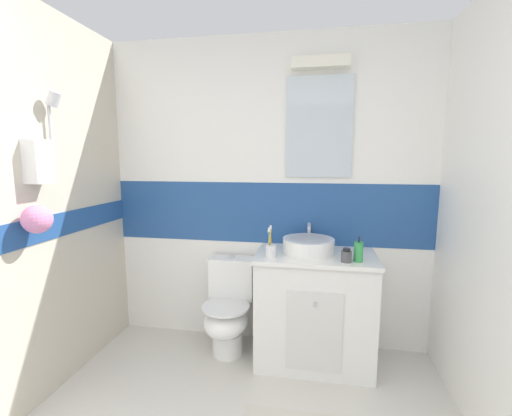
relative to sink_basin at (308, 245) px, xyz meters
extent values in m
cube|color=white|center=(-0.35, 0.30, -0.48)|extent=(3.20, 0.10, 0.85)
cube|color=#234C8C|center=(-0.35, 0.29, 0.19)|extent=(3.20, 0.10, 0.50)
cube|color=white|center=(-0.35, 0.30, 1.02)|extent=(3.20, 0.10, 1.15)
cube|color=silver|center=(0.06, 0.23, 0.87)|extent=(0.50, 0.02, 0.76)
cube|color=white|center=(0.06, 0.20, 1.34)|extent=(0.43, 0.10, 0.08)
cube|color=white|center=(-1.60, -0.68, 0.62)|extent=(0.10, 0.14, 0.26)
cylinder|color=silver|center=(-1.62, -0.54, 0.81)|extent=(0.02, 0.02, 0.39)
cylinder|color=silver|center=(-1.58, -0.54, 1.00)|extent=(0.10, 0.07, 0.11)
sphere|color=pink|center=(-1.54, -0.79, 0.29)|extent=(0.17, 0.17, 0.17)
cube|color=white|center=(0.06, -0.01, -0.50)|extent=(0.85, 0.51, 0.82)
cube|color=white|center=(0.06, -0.02, -0.07)|extent=(0.87, 0.53, 0.03)
cube|color=silver|center=(0.06, -0.27, -0.54)|extent=(0.38, 0.01, 0.57)
cylinder|color=silver|center=(0.06, -0.28, -0.33)|extent=(0.02, 0.02, 0.03)
cylinder|color=white|center=(0.00, 0.00, 0.00)|extent=(0.38, 0.38, 0.11)
cylinder|color=#B3B3B8|center=(0.00, 0.00, 0.04)|extent=(0.31, 0.31, 0.01)
cylinder|color=silver|center=(0.00, 0.22, 0.03)|extent=(0.03, 0.03, 0.18)
cylinder|color=silver|center=(0.00, 0.11, 0.12)|extent=(0.02, 0.17, 0.02)
cylinder|color=white|center=(-0.62, -0.03, -0.82)|extent=(0.24, 0.24, 0.18)
ellipsoid|color=white|center=(-0.62, -0.07, -0.62)|extent=(0.34, 0.42, 0.22)
cylinder|color=white|center=(-0.62, -0.07, -0.50)|extent=(0.37, 0.37, 0.02)
cube|color=white|center=(-0.62, 0.14, -0.34)|extent=(0.36, 0.17, 0.34)
cylinder|color=silver|center=(-0.62, 0.14, -0.16)|extent=(0.04, 0.04, 0.02)
cylinder|color=white|center=(-0.26, -0.16, -0.02)|extent=(0.07, 0.07, 0.09)
cylinder|color=#338CD8|center=(-0.27, -0.15, 0.05)|extent=(0.03, 0.03, 0.17)
cube|color=white|center=(-0.27, -0.15, 0.14)|extent=(0.02, 0.02, 0.03)
cylinder|color=gold|center=(-0.26, -0.14, 0.06)|extent=(0.02, 0.01, 0.19)
cube|color=white|center=(-0.26, -0.14, 0.15)|extent=(0.01, 0.02, 0.03)
cylinder|color=gold|center=(-0.27, -0.16, 0.05)|extent=(0.04, 0.03, 0.17)
cube|color=white|center=(-0.27, -0.16, 0.14)|extent=(0.02, 0.02, 0.03)
cylinder|color=green|center=(0.34, -0.15, 0.01)|extent=(0.06, 0.06, 0.14)
cylinder|color=#262626|center=(0.34, -0.15, 0.09)|extent=(0.01, 0.01, 0.04)
cylinder|color=#262626|center=(0.34, -0.17, 0.11)|extent=(0.01, 0.02, 0.01)
cylinder|color=#4C4C51|center=(0.26, -0.18, -0.02)|extent=(0.07, 0.07, 0.07)
cylinder|color=black|center=(0.26, -0.18, 0.03)|extent=(0.05, 0.05, 0.02)
camera|label=1|loc=(0.04, -2.44, 0.63)|focal=23.48mm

